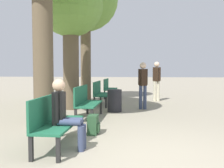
{
  "coord_description": "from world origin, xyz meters",
  "views": [
    {
      "loc": [
        -0.12,
        -3.82,
        1.39
      ],
      "look_at": [
        -1.02,
        4.22,
        0.91
      ],
      "focal_mm": 40.0,
      "sensor_mm": 36.0,
      "label": 1
    }
  ],
  "objects_px": {
    "tree_row_2": "(85,0)",
    "person_seated": "(65,112)",
    "bench_row_0": "(54,119)",
    "pedestrian_mid": "(143,82)",
    "bench_row_1": "(86,100)",
    "tree_row_1": "(70,8)",
    "backpack": "(93,125)",
    "trash_bin": "(115,101)",
    "bench_row_3": "(109,87)",
    "pedestrian_near": "(157,79)",
    "bench_row_2": "(100,92)"
  },
  "relations": [
    {
      "from": "tree_row_2",
      "to": "person_seated",
      "type": "distance_m",
      "value": 7.76
    },
    {
      "from": "bench_row_0",
      "to": "tree_row_2",
      "type": "bearing_deg",
      "value": 97.45
    },
    {
      "from": "bench_row_0",
      "to": "pedestrian_mid",
      "type": "height_order",
      "value": "pedestrian_mid"
    },
    {
      "from": "bench_row_1",
      "to": "tree_row_1",
      "type": "xyz_separation_m",
      "value": [
        -0.86,
        1.59,
        2.97
      ]
    },
    {
      "from": "person_seated",
      "to": "backpack",
      "type": "relative_size",
      "value": 2.99
    },
    {
      "from": "bench_row_1",
      "to": "tree_row_2",
      "type": "xyz_separation_m",
      "value": [
        -0.86,
        3.97,
        3.9
      ]
    },
    {
      "from": "bench_row_1",
      "to": "trash_bin",
      "type": "height_order",
      "value": "bench_row_1"
    },
    {
      "from": "bench_row_3",
      "to": "bench_row_0",
      "type": "bearing_deg",
      "value": -90.0
    },
    {
      "from": "person_seated",
      "to": "pedestrian_mid",
      "type": "relative_size",
      "value": 0.75
    },
    {
      "from": "person_seated",
      "to": "trash_bin",
      "type": "distance_m",
      "value": 3.98
    },
    {
      "from": "bench_row_0",
      "to": "pedestrian_mid",
      "type": "xyz_separation_m",
      "value": [
        1.62,
        4.45,
        0.42
      ]
    },
    {
      "from": "bench_row_0",
      "to": "tree_row_1",
      "type": "xyz_separation_m",
      "value": [
        -0.86,
        4.22,
        2.97
      ]
    },
    {
      "from": "bench_row_3",
      "to": "bench_row_1",
      "type": "bearing_deg",
      "value": -90.0
    },
    {
      "from": "person_seated",
      "to": "pedestrian_near",
      "type": "relative_size",
      "value": 0.71
    },
    {
      "from": "bench_row_2",
      "to": "pedestrian_near",
      "type": "relative_size",
      "value": 0.89
    },
    {
      "from": "pedestrian_mid",
      "to": "trash_bin",
      "type": "xyz_separation_m",
      "value": [
        -0.93,
        -0.6,
        -0.57
      ]
    },
    {
      "from": "bench_row_2",
      "to": "trash_bin",
      "type": "relative_size",
      "value": 2.11
    },
    {
      "from": "pedestrian_mid",
      "to": "bench_row_0",
      "type": "bearing_deg",
      "value": -110.06
    },
    {
      "from": "trash_bin",
      "to": "backpack",
      "type": "bearing_deg",
      "value": -93.27
    },
    {
      "from": "person_seated",
      "to": "backpack",
      "type": "distance_m",
      "value": 1.19
    },
    {
      "from": "bench_row_2",
      "to": "person_seated",
      "type": "xyz_separation_m",
      "value": [
        0.24,
        -5.36,
        0.14
      ]
    },
    {
      "from": "tree_row_1",
      "to": "bench_row_2",
      "type": "bearing_deg",
      "value": 50.27
    },
    {
      "from": "tree_row_2",
      "to": "backpack",
      "type": "relative_size",
      "value": 14.48
    },
    {
      "from": "tree_row_2",
      "to": "trash_bin",
      "type": "bearing_deg",
      "value": -60.45
    },
    {
      "from": "bench_row_2",
      "to": "pedestrian_near",
      "type": "bearing_deg",
      "value": 33.33
    },
    {
      "from": "bench_row_1",
      "to": "bench_row_3",
      "type": "distance_m",
      "value": 5.26
    },
    {
      "from": "person_seated",
      "to": "bench_row_3",
      "type": "bearing_deg",
      "value": 91.73
    },
    {
      "from": "bench_row_3",
      "to": "pedestrian_mid",
      "type": "distance_m",
      "value": 3.83
    },
    {
      "from": "bench_row_0",
      "to": "tree_row_1",
      "type": "distance_m",
      "value": 5.23
    },
    {
      "from": "bench_row_1",
      "to": "person_seated",
      "type": "height_order",
      "value": "person_seated"
    },
    {
      "from": "backpack",
      "to": "bench_row_3",
      "type": "bearing_deg",
      "value": 94.39
    },
    {
      "from": "bench_row_3",
      "to": "tree_row_2",
      "type": "relative_size",
      "value": 0.26
    },
    {
      "from": "trash_bin",
      "to": "bench_row_2",
      "type": "bearing_deg",
      "value": 116.27
    },
    {
      "from": "bench_row_1",
      "to": "pedestrian_near",
      "type": "bearing_deg",
      "value": 61.32
    },
    {
      "from": "bench_row_3",
      "to": "person_seated",
      "type": "relative_size",
      "value": 1.25
    },
    {
      "from": "bench_row_0",
      "to": "backpack",
      "type": "distance_m",
      "value": 1.14
    },
    {
      "from": "tree_row_1",
      "to": "person_seated",
      "type": "distance_m",
      "value": 5.28
    },
    {
      "from": "pedestrian_near",
      "to": "bench_row_1",
      "type": "bearing_deg",
      "value": -118.68
    },
    {
      "from": "bench_row_0",
      "to": "pedestrian_mid",
      "type": "bearing_deg",
      "value": 69.94
    },
    {
      "from": "bench_row_3",
      "to": "pedestrian_near",
      "type": "xyz_separation_m",
      "value": [
        2.25,
        -1.15,
        0.47
      ]
    },
    {
      "from": "pedestrian_mid",
      "to": "bench_row_2",
      "type": "bearing_deg",
      "value": 153.51
    },
    {
      "from": "person_seated",
      "to": "pedestrian_mid",
      "type": "distance_m",
      "value": 4.76
    },
    {
      "from": "tree_row_1",
      "to": "pedestrian_mid",
      "type": "bearing_deg",
      "value": 5.26
    },
    {
      "from": "tree_row_1",
      "to": "person_seated",
      "type": "bearing_deg",
      "value": -75.66
    },
    {
      "from": "bench_row_1",
      "to": "pedestrian_mid",
      "type": "bearing_deg",
      "value": 48.24
    },
    {
      "from": "bench_row_0",
      "to": "person_seated",
      "type": "distance_m",
      "value": 0.3
    },
    {
      "from": "bench_row_0",
      "to": "backpack",
      "type": "bearing_deg",
      "value": 60.96
    },
    {
      "from": "tree_row_2",
      "to": "trash_bin",
      "type": "height_order",
      "value": "tree_row_2"
    },
    {
      "from": "bench_row_3",
      "to": "backpack",
      "type": "relative_size",
      "value": 3.73
    },
    {
      "from": "pedestrian_near",
      "to": "trash_bin",
      "type": "height_order",
      "value": "pedestrian_near"
    }
  ]
}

